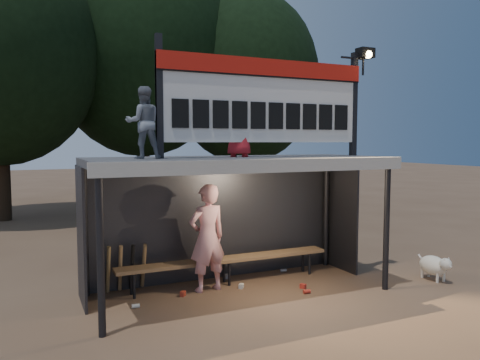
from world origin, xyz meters
name	(u,v)px	position (x,y,z in m)	size (l,w,h in m)	color
ground	(239,292)	(0.00, 0.00, 0.00)	(80.00, 80.00, 0.00)	brown
player	(207,238)	(-0.45, 0.33, 0.93)	(0.68, 0.45, 1.86)	white
child_a	(143,123)	(-1.63, -0.12, 2.86)	(0.53, 0.41, 1.08)	slate
child_b	(239,125)	(0.05, 0.10, 2.86)	(0.52, 0.34, 1.07)	#AB1A21
dugout_shelter	(233,184)	(0.00, 0.24, 1.85)	(5.10, 2.08, 2.32)	#404042
scoreboard_assembly	(269,98)	(0.56, -0.01, 3.32)	(4.10, 0.27, 1.99)	black
bench	(227,260)	(0.00, 0.55, 0.43)	(4.00, 0.35, 0.48)	olive
tree_mid	(141,50)	(1.00, 11.50, 6.17)	(7.22, 7.22, 10.36)	black
tree_right	(244,78)	(5.00, 10.50, 5.19)	(6.08, 6.08, 8.72)	#311D15
dog	(435,265)	(3.62, -0.86, 0.28)	(0.36, 0.81, 0.49)	silver
bats	(126,268)	(-1.75, 0.82, 0.43)	(0.67, 0.35, 0.84)	olive
litter	(242,286)	(0.14, 0.18, 0.04)	(3.22, 1.48, 0.08)	#AA301D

